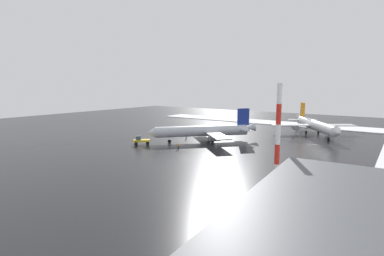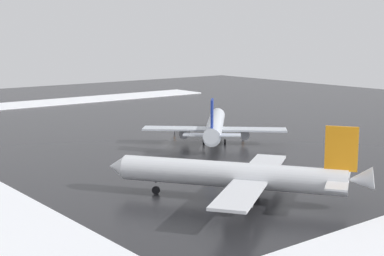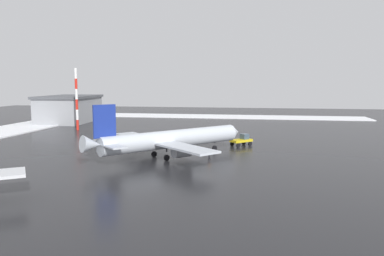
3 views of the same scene
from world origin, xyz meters
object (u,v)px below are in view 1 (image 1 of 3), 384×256
object	(u,v)px
airplane_far_rear	(315,125)
airplane_parked_starboard	(204,131)
ground_crew_by_nose_gear	(178,145)
antenna_mast	(277,144)
pushback_tug	(141,140)
ground_crew_mid_apron	(186,136)

from	to	relation	value
airplane_far_rear	airplane_parked_starboard	bearing A→B (deg)	-71.13
ground_crew_by_nose_gear	airplane_far_rear	bearing A→B (deg)	97.25
airplane_far_rear	antenna_mast	bearing A→B (deg)	-25.63
antenna_mast	pushback_tug	bearing A→B (deg)	67.68
ground_crew_by_nose_gear	antenna_mast	distance (m)	40.19
ground_crew_by_nose_gear	ground_crew_mid_apron	distance (m)	15.08
pushback_tug	ground_crew_by_nose_gear	bearing A→B (deg)	143.08
pushback_tug	antenna_mast	distance (m)	50.44
airplane_parked_starboard	pushback_tug	bearing A→B (deg)	2.33
airplane_far_rear	ground_crew_mid_apron	bearing A→B (deg)	-78.89
airplane_parked_starboard	ground_crew_mid_apron	distance (m)	7.48
airplane_far_rear	ground_crew_mid_apron	size ratio (longest dim) A/B	17.47
airplane_parked_starboard	airplane_far_rear	size ratio (longest dim) A/B	0.88
airplane_far_rear	pushback_tug	bearing A→B (deg)	-72.43
airplane_parked_starboard	airplane_far_rear	world-z (taller)	airplane_far_rear
pushback_tug	antenna_mast	bearing A→B (deg)	114.18
antenna_mast	airplane_parked_starboard	bearing A→B (deg)	45.65
pushback_tug	ground_crew_by_nose_gear	xyz separation A→B (m)	(1.43, -12.38, -0.31)
pushback_tug	airplane_far_rear	bearing A→B (deg)	-171.42
airplane_parked_starboard	ground_crew_by_nose_gear	bearing A→B (deg)	43.67
airplane_parked_starboard	ground_crew_mid_apron	bearing A→B (deg)	-50.31
airplane_parked_starboard	antenna_mast	size ratio (longest dim) A/B	1.55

